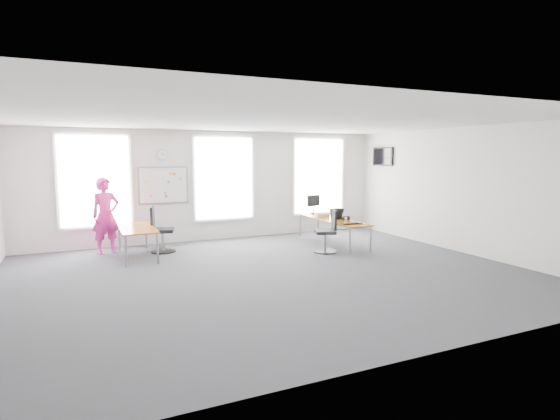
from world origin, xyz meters
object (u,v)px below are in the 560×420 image
keyboard (351,224)px  desk_left (137,230)px  desk_right (332,220)px  chair_right (328,234)px  headphones (346,218)px  monitor (313,203)px  person (106,216)px  chair_left (160,232)px

keyboard → desk_left: bearing=170.7°
desk_right → desk_left: size_ratio=1.42×
chair_right → headphones: bearing=143.2°
keyboard → monitor: monitor is taller
chair_right → person: 5.31m
desk_left → chair_right: bearing=-18.3°
desk_right → monitor: 1.20m
headphones → desk_left: bearing=164.2°
chair_left → keyboard: 4.63m
desk_right → monitor: bearing=87.7°
desk_right → chair_right: chair_right is taller
monitor → headphones: bearing=-100.8°
desk_right → chair_left: (-4.35, 0.78, -0.13)m
keyboard → chair_left: bearing=165.4°
headphones → monitor: bearing=88.8°
chair_right → desk_right: bearing=164.2°
chair_right → monitor: size_ratio=1.92×
chair_right → chair_left: chair_left is taller
headphones → chair_right: bearing=-154.0°
person → keyboard: person is taller
desk_right → monitor: monitor is taller
desk_left → chair_left: chair_left is taller
monitor → chair_right: bearing=-125.1°
monitor → desk_right: bearing=-108.0°
keyboard → desk_right: bearing=93.4°
chair_right → keyboard: size_ratio=2.44×
desk_left → keyboard: size_ratio=4.47×
person → monitor: bearing=-18.8°
headphones → monitor: size_ratio=0.36×
desk_right → chair_right: (-0.67, -0.90, -0.16)m
monitor → desk_left: bearing=171.7°
desk_left → keyboard: bearing=-16.8°
keyboard → headphones: 0.65m
desk_left → person: (-0.61, 0.69, 0.27)m
headphones → monitor: monitor is taller
desk_right → desk_left: 4.94m
person → headphones: size_ratio=9.31×
chair_right → headphones: 1.03m
chair_right → chair_left: 4.04m
chair_left → desk_right: bearing=-85.5°
monitor → person: bearing=163.9°
desk_right → chair_left: bearing=169.8°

